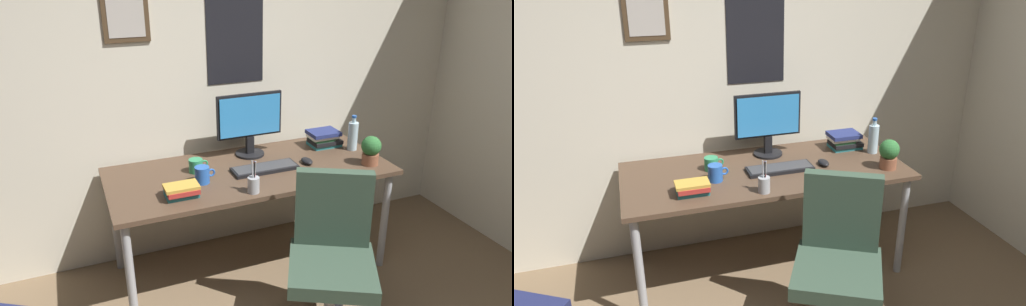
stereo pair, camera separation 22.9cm
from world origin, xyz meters
The scene contains 13 objects.
wall_back centered at (0.00, 2.15, 1.30)m, with size 4.40×0.10×2.60m.
desk centered at (0.26, 1.68, 0.68)m, with size 1.82×0.78×0.75m.
office_chair centered at (0.45, 0.95, 0.53)m, with size 0.62×0.62×0.95m.
monitor centered at (0.35, 1.91, 0.99)m, with size 0.46×0.20×0.43m.
keyboard centered at (0.35, 1.63, 0.76)m, with size 0.43×0.15×0.03m.
computer_mouse centered at (0.65, 1.62, 0.76)m, with size 0.06×0.11×0.04m.
water_bottle centered at (1.06, 1.72, 0.85)m, with size 0.07×0.07×0.25m.
coffee_mug_near centered at (-0.07, 1.77, 0.79)m, with size 0.13×0.09×0.09m.
coffee_mug_far centered at (-0.08, 1.60, 0.80)m, with size 0.13×0.09×0.10m.
potted_plant centered at (1.03, 1.45, 0.85)m, with size 0.13×0.13×0.20m.
pen_cup centered at (0.16, 1.36, 0.80)m, with size 0.07×0.07×0.20m.
book_stack_left centered at (-0.24, 1.47, 0.79)m, with size 0.20×0.16×0.08m.
book_stack_right centered at (0.91, 1.86, 0.80)m, with size 0.23×0.17×0.12m.
Camera 2 is at (-0.56, -1.03, 2.01)m, focal length 33.58 mm.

